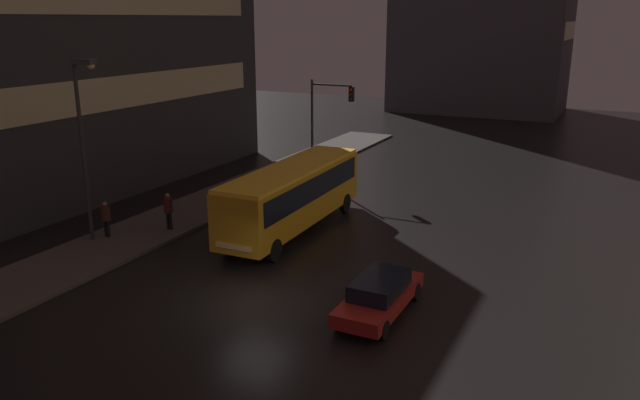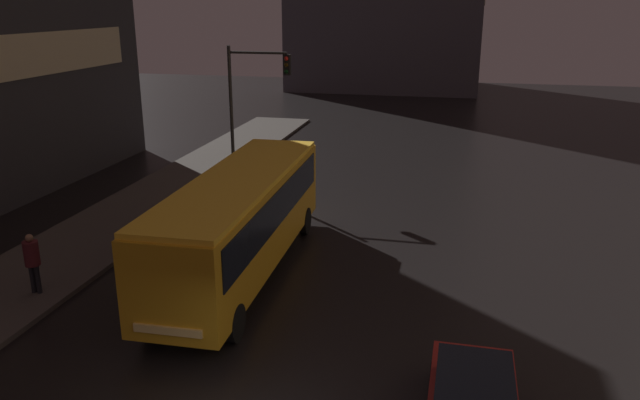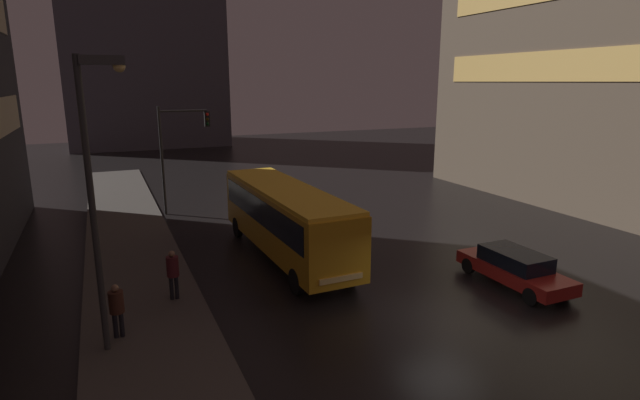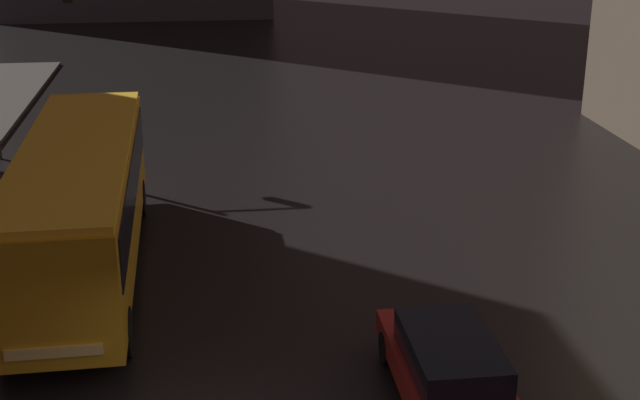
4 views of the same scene
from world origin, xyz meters
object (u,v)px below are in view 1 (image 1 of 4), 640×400
pedestrian_near (168,207)px  pedestrian_mid (106,216)px  bus_near (293,192)px  car_taxi (379,294)px  traffic_light_main (326,113)px  street_lamp_sidewalk (84,124)px

pedestrian_near → pedestrian_mid: bearing=160.1°
bus_near → car_taxi: size_ratio=2.28×
pedestrian_mid → traffic_light_main: size_ratio=0.27×
bus_near → traffic_light_main: traffic_light_main is taller
pedestrian_near → traffic_light_main: (2.25, 12.83, 3.01)m
car_taxi → pedestrian_near: bearing=-16.3°
bus_near → pedestrian_mid: 8.82m
street_lamp_sidewalk → pedestrian_mid: bearing=78.2°
car_taxi → pedestrian_mid: (-14.24, 1.50, 0.47)m
car_taxi → pedestrian_near: 12.84m
bus_near → pedestrian_near: bearing=27.3°
bus_near → pedestrian_mid: (-7.21, -5.01, -0.80)m
bus_near → pedestrian_near: 6.06m
pedestrian_mid → street_lamp_sidewalk: street_lamp_sidewalk is taller
bus_near → pedestrian_mid: bearing=33.5°
bus_near → pedestrian_near: (-5.28, -2.88, -0.73)m
car_taxi → pedestrian_mid: bearing=-5.9°
traffic_light_main → pedestrian_near: bearing=-99.9°
traffic_light_main → street_lamp_sidewalk: street_lamp_sidewalk is taller
car_taxi → pedestrian_near: size_ratio=2.61×
pedestrian_near → pedestrian_mid: 2.88m
pedestrian_mid → traffic_light_main: 15.84m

